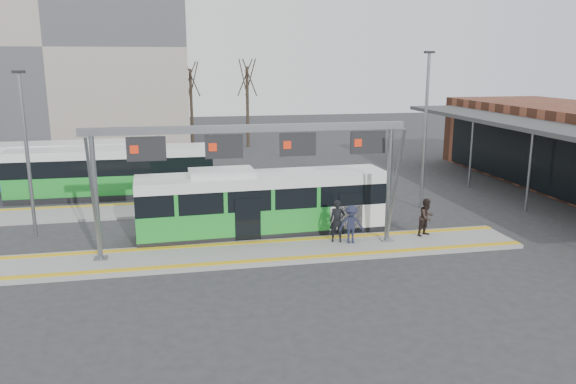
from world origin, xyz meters
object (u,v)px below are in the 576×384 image
passenger_a (337,221)px  passenger_b (427,217)px  passenger_c (351,224)px  hero_bus (263,204)px  gantry (253,151)px

passenger_a → passenger_b: 4.17m
passenger_b → passenger_c: (-3.63, -0.35, -0.02)m
passenger_a → passenger_c: passenger_a is taller
hero_bus → passenger_b: hero_bus is taller
gantry → passenger_c: gantry is taller
hero_bus → passenger_a: size_ratio=6.21×
passenger_a → passenger_c: size_ratio=1.11×
gantry → passenger_b: gantry is taller
passenger_b → passenger_c: 3.65m
passenger_a → passenger_c: 0.62m
hero_bus → passenger_a: hero_bus is taller
passenger_b → gantry: bearing=157.5°
passenger_b → hero_bus: bearing=138.0°
gantry → passenger_c: 5.36m
passenger_a → passenger_c: (0.54, -0.29, -0.09)m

